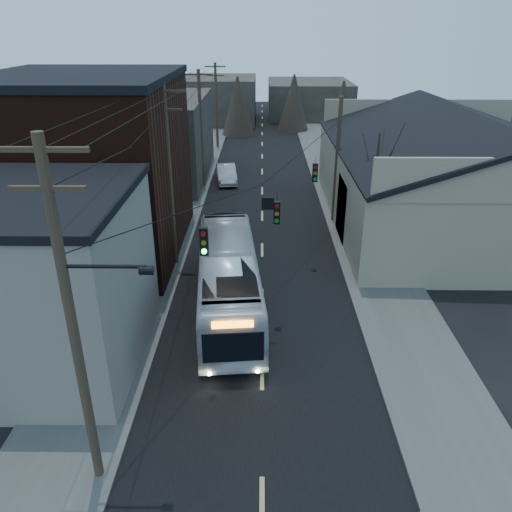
{
  "coord_description": "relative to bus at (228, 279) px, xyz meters",
  "views": [
    {
      "loc": [
        -0.06,
        -8.01,
        12.63
      ],
      "look_at": [
        -0.29,
        12.68,
        3.0
      ],
      "focal_mm": 35.0,
      "sensor_mm": 36.0,
      "label": 1
    }
  ],
  "objects": [
    {
      "name": "sidewalk_left",
      "position": [
        -4.88,
        16.92,
        -1.54
      ],
      "size": [
        4.0,
        110.0,
        0.12
      ],
      "primitive_type": "cube",
      "color": "#474744",
      "rests_on": "ground"
    },
    {
      "name": "building_far_right",
      "position": [
        8.62,
        56.92,
        0.9
      ],
      "size": [
        12.0,
        14.0,
        5.0
      ],
      "primitive_type": "cube",
      "color": "#2E2A25",
      "rests_on": "ground"
    },
    {
      "name": "building_far_left",
      "position": [
        -4.38,
        51.92,
        1.4
      ],
      "size": [
        10.0,
        12.0,
        6.0
      ],
      "primitive_type": "cube",
      "color": "#2E2A25",
      "rests_on": "ground"
    },
    {
      "name": "building_clapboard",
      "position": [
        -7.38,
        -4.08,
        1.9
      ],
      "size": [
        8.0,
        8.0,
        7.0
      ],
      "primitive_type": "cube",
      "color": "slate",
      "rests_on": "ground"
    },
    {
      "name": "warehouse",
      "position": [
        14.62,
        11.92,
        1.1
      ],
      "size": [
        16.16,
        20.6,
        7.73
      ],
      "color": "gray",
      "rests_on": "ground"
    },
    {
      "name": "building_brick",
      "position": [
        -8.38,
        6.92,
        3.4
      ],
      "size": [
        10.0,
        12.0,
        10.0
      ],
      "primitive_type": "cube",
      "color": "black",
      "rests_on": "ground"
    },
    {
      "name": "utility_lines",
      "position": [
        -1.5,
        11.06,
        3.36
      ],
      "size": [
        11.24,
        45.28,
        10.5
      ],
      "color": "#382B1E",
      "rests_on": "ground"
    },
    {
      "name": "building_left_far",
      "position": [
        -7.88,
        22.92,
        1.9
      ],
      "size": [
        9.0,
        14.0,
        7.0
      ],
      "primitive_type": "cube",
      "color": "#2E2A25",
      "rests_on": "ground"
    },
    {
      "name": "parked_car",
      "position": [
        -1.52,
        21.47,
        -0.84
      ],
      "size": [
        2.2,
        4.75,
        1.51
      ],
      "primitive_type": "imported",
      "rotation": [
        0.0,
        0.0,
        0.13
      ],
      "color": "#ACAFB4",
      "rests_on": "ground"
    },
    {
      "name": "road_surface",
      "position": [
        1.62,
        16.92,
        -1.59
      ],
      "size": [
        9.0,
        110.0,
        0.02
      ],
      "primitive_type": "cube",
      "color": "black",
      "rests_on": "ground"
    },
    {
      "name": "bare_tree",
      "position": [
        8.12,
        6.92,
        2.0
      ],
      "size": [
        0.4,
        0.4,
        7.2
      ],
      "primitive_type": "cone",
      "color": "black",
      "rests_on": "ground"
    },
    {
      "name": "sidewalk_right",
      "position": [
        8.12,
        16.92,
        -1.54
      ],
      "size": [
        4.0,
        110.0,
        0.12
      ],
      "primitive_type": "cube",
      "color": "#474744",
      "rests_on": "ground"
    },
    {
      "name": "bus",
      "position": [
        0.0,
        0.0,
        0.0
      ],
      "size": [
        3.74,
        11.68,
        3.2
      ],
      "primitive_type": "imported",
      "rotation": [
        0.0,
        0.0,
        3.23
      ],
      "color": "silver",
      "rests_on": "ground"
    }
  ]
}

